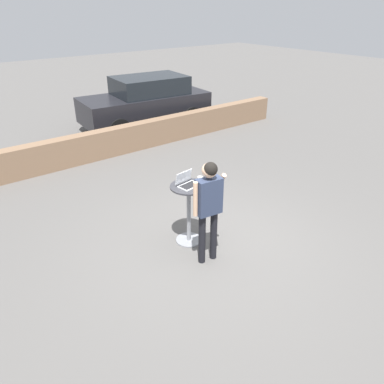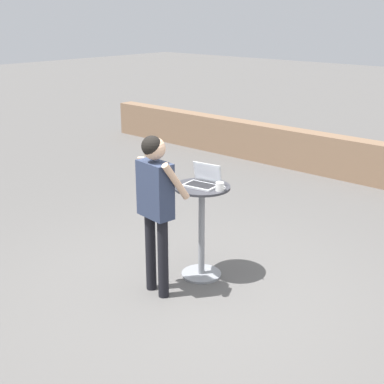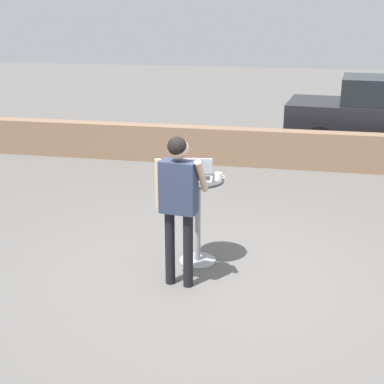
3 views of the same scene
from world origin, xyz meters
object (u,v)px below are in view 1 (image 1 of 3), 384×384
at_px(standing_person, 209,200).
at_px(parked_car_near_street, 146,102).
at_px(coffee_mug, 200,179).
at_px(cafe_table, 189,208).
at_px(laptop, 187,183).

relative_size(standing_person, parked_car_near_street, 0.41).
distance_m(standing_person, parked_car_near_street, 7.30).
xyz_separation_m(coffee_mug, parked_car_near_street, (2.67, 6.04, -0.27)).
relative_size(cafe_table, coffee_mug, 8.74).
bearing_deg(laptop, parked_car_near_street, 64.14).
bearing_deg(laptop, cafe_table, -75.36).
bearing_deg(standing_person, parked_car_near_street, 65.71).
bearing_deg(cafe_table, laptop, 104.64).
xyz_separation_m(laptop, coffee_mug, (0.25, -0.02, -0.01)).
height_order(laptop, coffee_mug, laptop).
relative_size(cafe_table, parked_car_near_street, 0.26).
bearing_deg(coffee_mug, laptop, 175.25).
xyz_separation_m(standing_person, parked_car_near_street, (3.00, 6.65, -0.25)).
xyz_separation_m(cafe_table, standing_person, (-0.09, -0.61, 0.44)).
relative_size(coffee_mug, standing_person, 0.07).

